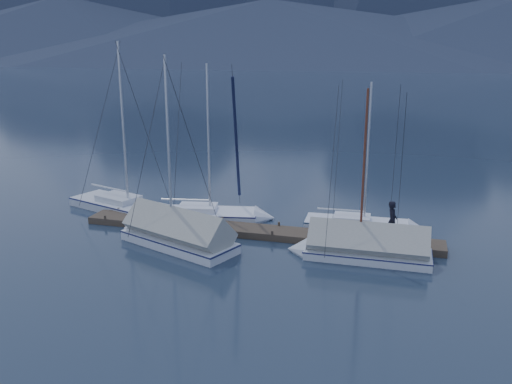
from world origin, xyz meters
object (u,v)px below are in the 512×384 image
(sailboat_covered_near, at_px, (356,249))
(person, at_px, (392,221))
(sailboat_open_mid, at_px, (219,216))
(sailboat_covered_far, at_px, (170,234))
(sailboat_open_right, at_px, (372,226))
(sailboat_open_left, at_px, (135,210))

(sailboat_covered_near, distance_m, person, 2.44)
(sailboat_open_mid, bearing_deg, sailboat_covered_far, -102.26)
(sailboat_open_right, xyz_separation_m, sailboat_covered_far, (-9.09, -4.74, 0.33))
(sailboat_open_right, distance_m, person, 2.76)
(sailboat_open_left, relative_size, sailboat_covered_near, 1.25)
(sailboat_open_mid, distance_m, person, 9.40)
(sailboat_open_right, height_order, sailboat_covered_near, sailboat_open_right)
(sailboat_covered_far, bearing_deg, sailboat_covered_near, 4.24)
(sailboat_open_left, height_order, sailboat_open_right, sailboat_open_left)
(sailboat_open_mid, distance_m, sailboat_open_right, 8.17)
(sailboat_covered_far, bearing_deg, person, 13.52)
(sailboat_covered_far, distance_m, person, 10.39)
(sailboat_open_left, distance_m, person, 14.12)
(sailboat_open_mid, distance_m, sailboat_covered_near, 8.54)
(sailboat_open_left, bearing_deg, sailboat_covered_near, -14.65)
(sailboat_open_mid, relative_size, sailboat_open_right, 1.11)
(sailboat_open_left, xyz_separation_m, person, (13.99, -1.51, 1.10))
(sailboat_open_mid, height_order, sailboat_covered_far, sailboat_covered_far)
(sailboat_open_left, xyz_separation_m, sailboat_covered_near, (12.57, -3.29, 0.23))
(sailboat_open_left, distance_m, sailboat_covered_far, 5.56)
(sailboat_covered_near, bearing_deg, sailboat_covered_far, -175.76)
(sailboat_open_left, relative_size, sailboat_covered_far, 1.07)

